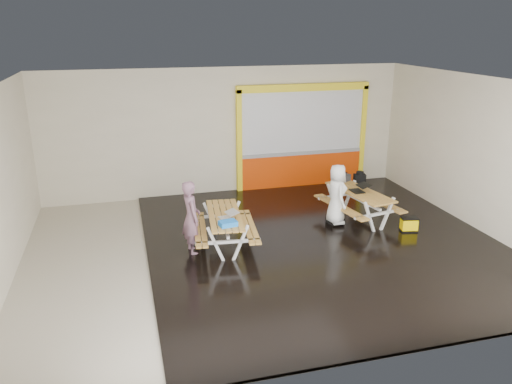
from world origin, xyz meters
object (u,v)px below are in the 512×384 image
object	(u,v)px
person_right	(337,194)
toolbox	(343,178)
person_left	(191,218)
dark_case	(335,220)
laptop_left	(228,216)
fluke_bag	(409,224)
laptop_right	(359,189)
backpack	(359,181)
blue_pouch	(228,223)
picnic_table_right	(359,198)
picnic_table_left	(225,222)

from	to	relation	value
person_right	toolbox	xyz separation A→B (m)	(0.61, 0.98, 0.05)
person_left	dark_case	world-z (taller)	person_left
laptop_left	fluke_bag	distance (m)	4.26
laptop_right	backpack	xyz separation A→B (m)	(0.49, 0.98, -0.13)
dark_case	blue_pouch	bearing A→B (deg)	-156.84
dark_case	fluke_bag	distance (m)	1.69
laptop_left	fluke_bag	xyz separation A→B (m)	(4.22, -0.06, -0.61)
dark_case	picnic_table_right	bearing A→B (deg)	2.72
laptop_left	dark_case	xyz separation A→B (m)	(2.79, 0.85, -0.70)
laptop_right	dark_case	bearing A→B (deg)	-176.97
picnic_table_right	person_left	xyz separation A→B (m)	(-4.14, -0.72, 0.20)
person_right	fluke_bag	world-z (taller)	person_right
picnic_table_left	fluke_bag	size ratio (longest dim) A/B	4.89
blue_pouch	backpack	size ratio (longest dim) A/B	0.69
blue_pouch	person_right	bearing A→B (deg)	21.59
laptop_right	fluke_bag	xyz separation A→B (m)	(0.83, -0.94, -0.63)
laptop_left	picnic_table_left	bearing A→B (deg)	94.33
picnic_table_right	laptop_right	size ratio (longest dim) A/B	4.99
picnic_table_right	dark_case	world-z (taller)	picnic_table_right
picnic_table_left	laptop_right	size ratio (longest dim) A/B	4.70
person_right	backpack	size ratio (longest dim) A/B	2.85
picnic_table_right	person_left	size ratio (longest dim) A/B	1.38
laptop_right	dark_case	xyz separation A→B (m)	(-0.60, -0.03, -0.72)
picnic_table_right	backpack	distance (m)	1.10
laptop_left	blue_pouch	distance (m)	0.39
person_left	backpack	bearing A→B (deg)	-77.31
person_left	toolbox	size ratio (longest dim) A/B	3.73
laptop_right	fluke_bag	world-z (taller)	laptop_right
person_right	backpack	distance (m)	1.60
picnic_table_left	laptop_left	size ratio (longest dim) A/B	4.81
laptop_left	backpack	world-z (taller)	backpack
fluke_bag	picnic_table_left	bearing A→B (deg)	175.66
laptop_right	dark_case	world-z (taller)	laptop_right
dark_case	fluke_bag	size ratio (longest dim) A/B	0.88
dark_case	fluke_bag	xyz separation A→B (m)	(1.43, -0.90, 0.09)
person_right	laptop_right	distance (m)	0.66
dark_case	picnic_table_left	bearing A→B (deg)	-168.27
person_left	blue_pouch	distance (m)	0.85
picnic_table_left	laptop_left	world-z (taller)	laptop_left
blue_pouch	toolbox	bearing A→B (deg)	31.47
picnic_table_right	backpack	xyz separation A→B (m)	(0.48, 0.98, 0.11)
laptop_left	person_right	bearing A→B (deg)	15.01
laptop_right	laptop_left	bearing A→B (deg)	-165.49
person_left	person_right	xyz separation A→B (m)	(3.48, 0.58, 0.01)
picnic_table_left	person_right	bearing A→B (deg)	9.72
person_left	laptop_right	xyz separation A→B (m)	(4.13, 0.72, 0.04)
picnic_table_left	picnic_table_right	xyz separation A→B (m)	(3.42, 0.61, 0.01)
person_right	person_left	bearing A→B (deg)	103.78
person_left	laptop_left	size ratio (longest dim) A/B	3.70
laptop_left	toolbox	distance (m)	3.77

